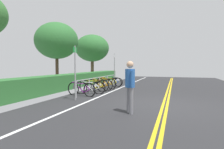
{
  "coord_description": "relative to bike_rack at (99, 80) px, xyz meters",
  "views": [
    {
      "loc": [
        -7.5,
        -0.35,
        1.58
      ],
      "look_at": [
        3.2,
        3.3,
        1.0
      ],
      "focal_mm": 29.73,
      "sensor_mm": 36.0,
      "label": 1
    }
  ],
  "objects": [
    {
      "name": "pedestrian",
      "position": [
        -4.83,
        -3.11,
        0.37
      ],
      "size": [
        0.44,
        0.32,
        1.71
      ],
      "color": "slate",
      "rests_on": "ground_plane"
    },
    {
      "name": "sign_post_near",
      "position": [
        -3.46,
        -0.28,
        0.84
      ],
      "size": [
        0.36,
        0.09,
        2.44
      ],
      "color": "gray",
      "rests_on": "ground_plane"
    },
    {
      "name": "hedge_backdrop",
      "position": [
        1.5,
        2.38,
        -0.14
      ],
      "size": [
        14.78,
        1.17,
        0.96
      ],
      "primitive_type": "cube",
      "color": "#2D6B30",
      "rests_on": "ground_plane"
    },
    {
      "name": "bicycle_4",
      "position": [
        0.82,
        -0.12,
        -0.27
      ],
      "size": [
        0.68,
        1.67,
        0.75
      ],
      "color": "black",
      "rests_on": "ground_plane"
    },
    {
      "name": "bicycle_3",
      "position": [
        -0.06,
        -0.05,
        -0.27
      ],
      "size": [
        0.46,
        1.71,
        0.74
      ],
      "color": "black",
      "rests_on": "ground_plane"
    },
    {
      "name": "bike_lane_stripe_white",
      "position": [
        -3.26,
        -0.95,
        -0.62
      ],
      "size": [
        32.56,
        0.12,
        0.0
      ],
      "primitive_type": "cube",
      "color": "white",
      "rests_on": "ground_plane"
    },
    {
      "name": "bicycle_6",
      "position": [
        2.4,
        -0.0,
        -0.3
      ],
      "size": [
        0.46,
        1.71,
        0.68
      ],
      "color": "black",
      "rests_on": "ground_plane"
    },
    {
      "name": "sign_post_far",
      "position": [
        3.34,
        0.09,
        0.87
      ],
      "size": [
        0.36,
        0.07,
        2.5
      ],
      "color": "gray",
      "rests_on": "ground_plane"
    },
    {
      "name": "ground_plane",
      "position": [
        -3.26,
        -4.16,
        -0.64
      ],
      "size": [
        36.18,
        10.13,
        0.05
      ],
      "primitive_type": "cube",
      "color": "#2B2B2D"
    },
    {
      "name": "tree_far_right",
      "position": [
        7.13,
        3.79,
        2.73
      ],
      "size": [
        3.52,
        3.52,
        4.76
      ],
      "color": "brown",
      "rests_on": "ground_plane"
    },
    {
      "name": "centre_line_yellow_inner",
      "position": [
        -3.26,
        -4.24,
        -0.62
      ],
      "size": [
        32.56,
        0.1,
        0.0
      ],
      "primitive_type": "cube",
      "color": "gold",
      "rests_on": "ground_plane"
    },
    {
      "name": "bicycle_5",
      "position": [
        1.63,
        -0.09,
        -0.26
      ],
      "size": [
        0.46,
        1.76,
        0.76
      ],
      "color": "black",
      "rests_on": "ground_plane"
    },
    {
      "name": "bicycle_2",
      "position": [
        -0.75,
        0.02,
        -0.27
      ],
      "size": [
        0.66,
        1.67,
        0.75
      ],
      "color": "black",
      "rests_on": "ground_plane"
    },
    {
      "name": "bicycle_0",
      "position": [
        -2.34,
        0.03,
        -0.27
      ],
      "size": [
        0.46,
        1.74,
        0.74
      ],
      "color": "black",
      "rests_on": "ground_plane"
    },
    {
      "name": "tree_mid",
      "position": [
        1.55,
        4.22,
        2.84
      ],
      "size": [
        3.31,
        3.31,
        4.87
      ],
      "color": "#473323",
      "rests_on": "ground_plane"
    },
    {
      "name": "centre_line_yellow_outer",
      "position": [
        -3.26,
        -4.08,
        -0.62
      ],
      "size": [
        32.56,
        0.1,
        0.0
      ],
      "primitive_type": "cube",
      "color": "gold",
      "rests_on": "ground_plane"
    },
    {
      "name": "bicycle_1",
      "position": [
        -1.56,
        -0.09,
        -0.27
      ],
      "size": [
        0.57,
        1.69,
        0.74
      ],
      "color": "black",
      "rests_on": "ground_plane"
    },
    {
      "name": "bike_rack",
      "position": [
        0.0,
        0.0,
        0.0
      ],
      "size": [
        5.83,
        0.05,
        0.83
      ],
      "color": "#9EA0A5",
      "rests_on": "ground_plane"
    }
  ]
}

